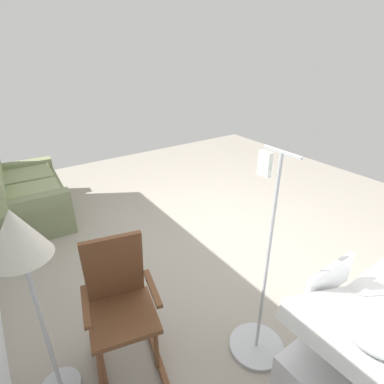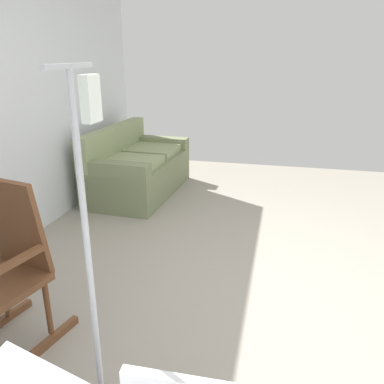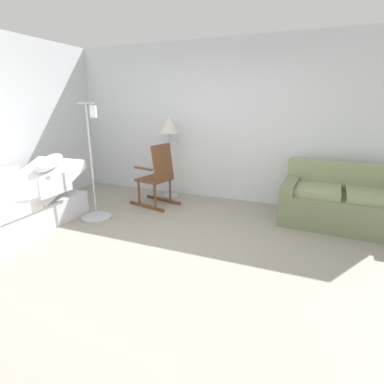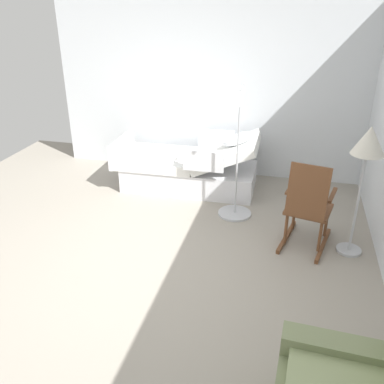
{
  "view_description": "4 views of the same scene",
  "coord_description": "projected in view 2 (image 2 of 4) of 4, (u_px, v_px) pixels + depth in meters",
  "views": [
    {
      "loc": [
        -2.61,
        2.07,
        2.25
      ],
      "look_at": [
        -0.15,
        0.39,
        0.81
      ],
      "focal_mm": 28.64,
      "sensor_mm": 36.0,
      "label": 1
    },
    {
      "loc": [
        -2.61,
        0.02,
        1.71
      ],
      "look_at": [
        0.14,
        0.66,
        0.71
      ],
      "focal_mm": 36.29,
      "sensor_mm": 36.0,
      "label": 2
    },
    {
      "loc": [
        1.46,
        -2.67,
        1.68
      ],
      "look_at": [
        0.12,
        0.58,
        0.63
      ],
      "focal_mm": 27.77,
      "sensor_mm": 36.0,
      "label": 3
    },
    {
      "loc": [
        3.43,
        1.3,
        2.67
      ],
      "look_at": [
        -0.29,
        0.37,
        0.85
      ],
      "focal_mm": 39.09,
      "sensor_mm": 36.0,
      "label": 4
    }
  ],
  "objects": [
    {
      "name": "rocking_chair",
      "position": [
        4.0,
        271.0,
        2.29
      ],
      "size": [
        0.85,
        0.63,
        1.05
      ],
      "color": "brown",
      "rests_on": "ground"
    },
    {
      "name": "ground_plane",
      "position": [
        272.0,
        292.0,
        2.96
      ],
      "size": [
        7.26,
        7.26,
        0.0
      ],
      "primitive_type": "plane",
      "color": "gray"
    },
    {
      "name": "couch",
      "position": [
        137.0,
        170.0,
        4.99
      ],
      "size": [
        1.64,
        0.93,
        0.85
      ],
      "color": "#737D57",
      "rests_on": "ground"
    }
  ]
}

